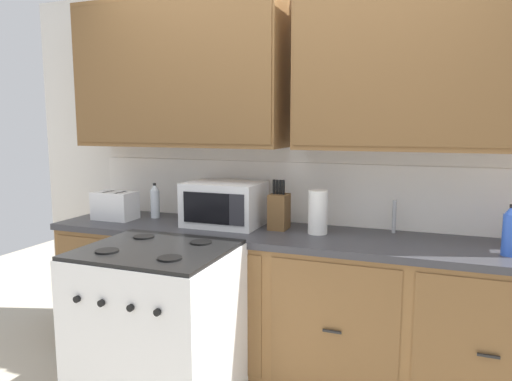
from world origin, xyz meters
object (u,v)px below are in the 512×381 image
microwave (224,204)px  knife_block (279,211)px  paper_towel_roll (318,212)px  stove_range (159,333)px  bottle_dark (185,204)px  toaster (115,205)px  bottle_clear (155,201)px  bottle_blue (511,231)px

microwave → knife_block: knife_block is taller
microwave → paper_towel_roll: microwave is taller
microwave → stove_range: bearing=-96.4°
knife_block → bottle_dark: 0.68m
toaster → bottle_clear: size_ratio=1.15×
toaster → bottle_dark: (0.47, 0.15, 0.02)m
microwave → toaster: 0.79m
knife_block → bottle_clear: (-0.92, 0.04, 0.00)m
knife_block → paper_towel_roll: knife_block is taller
stove_range → microwave: bearing=83.6°
microwave → toaster: microwave is taller
bottle_blue → stove_range: bearing=-162.5°
paper_towel_roll → bottle_dark: 0.94m
bottle_dark → bottle_blue: bottle_blue is taller
knife_block → bottle_blue: 1.26m
toaster → bottle_dark: bottle_dark is taller
knife_block → bottle_blue: knife_block is taller
knife_block → bottle_dark: (-0.68, 0.04, -0.00)m
knife_block → paper_towel_roll: size_ratio=1.19×
knife_block → paper_towel_roll: 0.26m
paper_towel_roll → stove_range: bearing=-136.2°
bottle_blue → toaster: bearing=178.6°
toaster → bottle_blue: bearing=-1.4°
stove_range → bottle_blue: bearing=17.5°
knife_block → bottle_clear: 0.92m
microwave → knife_block: size_ratio=1.55×
knife_block → stove_range: bearing=-122.3°
toaster → bottle_clear: bearing=31.6°
stove_range → bottle_clear: size_ratio=3.90×
toaster → bottle_clear: bottle_clear is taller
paper_towel_roll → bottle_clear: (-1.17, 0.07, -0.01)m
microwave → bottle_clear: microwave is taller
microwave → bottle_dark: size_ratio=2.11×
paper_towel_roll → bottle_dark: paper_towel_roll is taller
bottle_dark → bottle_clear: size_ratio=0.93×
toaster → bottle_blue: (2.40, -0.06, 0.03)m
bottle_dark → stove_range: bearing=-72.1°
knife_block → bottle_blue: (1.25, -0.16, 0.01)m
bottle_dark → bottle_clear: (-0.24, -0.01, 0.01)m
stove_range → paper_towel_roll: bearing=43.8°
microwave → knife_block: 0.37m
stove_range → bottle_clear: bearing=122.9°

